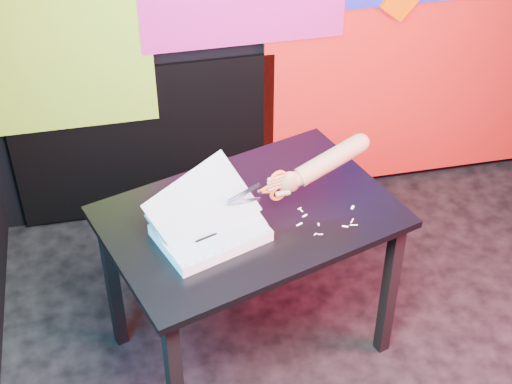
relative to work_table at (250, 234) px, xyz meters
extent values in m
cube|color=red|center=(1.07, 0.99, 0.20)|extent=(1.60, 0.02, 1.60)
cube|color=#88C827|center=(-0.63, 0.98, 0.45)|extent=(0.75, 0.02, 1.00)
cube|color=black|center=(-0.33, 0.99, -0.20)|extent=(1.30, 0.02, 0.85)
cube|color=black|center=(-0.56, 0.14, -0.29)|extent=(0.06, 0.06, 0.72)
cube|color=black|center=(0.56, -0.14, -0.29)|extent=(0.06, 0.06, 0.72)
cube|color=black|center=(0.37, 0.44, -0.29)|extent=(0.06, 0.06, 0.72)
cube|color=black|center=(0.00, 0.00, 0.09)|extent=(1.26, 1.03, 0.03)
cube|color=silver|center=(-0.17, -0.10, 0.12)|extent=(0.45, 0.39, 0.04)
cube|color=white|center=(-0.17, -0.10, 0.15)|extent=(0.45, 0.39, 0.00)
cube|color=white|center=(-0.17, -0.10, 0.15)|extent=(0.44, 0.37, 0.11)
cube|color=white|center=(-0.18, -0.09, 0.18)|extent=(0.45, 0.35, 0.20)
cube|color=white|center=(-0.19, -0.07, 0.22)|extent=(0.45, 0.31, 0.28)
cylinder|color=#303034|center=(-0.28, -0.28, 0.15)|extent=(0.01, 0.01, 0.00)
cylinder|color=#303034|center=(-0.25, -0.26, 0.15)|extent=(0.01, 0.01, 0.00)
cylinder|color=#303034|center=(-0.21, -0.25, 0.15)|extent=(0.01, 0.01, 0.00)
cylinder|color=#303034|center=(-0.18, -0.24, 0.15)|extent=(0.01, 0.01, 0.00)
cylinder|color=#303034|center=(-0.14, -0.23, 0.15)|extent=(0.01, 0.01, 0.00)
cylinder|color=#303034|center=(-0.11, -0.21, 0.15)|extent=(0.01, 0.01, 0.00)
cylinder|color=#303034|center=(-0.07, -0.20, 0.15)|extent=(0.01, 0.01, 0.00)
cylinder|color=#303034|center=(-0.04, -0.19, 0.15)|extent=(0.01, 0.01, 0.00)
cylinder|color=#303034|center=(0.00, -0.17, 0.15)|extent=(0.01, 0.01, 0.00)
cylinder|color=#303034|center=(0.03, -0.16, 0.15)|extent=(0.01, 0.01, 0.00)
cylinder|color=#303034|center=(-0.37, -0.04, 0.15)|extent=(0.01, 0.01, 0.00)
cylinder|color=#303034|center=(-0.34, -0.03, 0.15)|extent=(0.01, 0.01, 0.00)
cylinder|color=#303034|center=(-0.30, -0.01, 0.15)|extent=(0.01, 0.01, 0.00)
cylinder|color=#303034|center=(-0.26, 0.00, 0.15)|extent=(0.01, 0.01, 0.00)
cylinder|color=#303034|center=(-0.23, 0.01, 0.15)|extent=(0.01, 0.01, 0.00)
cylinder|color=#303034|center=(-0.19, 0.02, 0.15)|extent=(0.01, 0.01, 0.00)
cylinder|color=#303034|center=(-0.16, 0.04, 0.15)|extent=(0.01, 0.01, 0.00)
cylinder|color=#303034|center=(-0.12, 0.05, 0.15)|extent=(0.01, 0.01, 0.00)
cylinder|color=#303034|center=(-0.09, 0.06, 0.15)|extent=(0.01, 0.01, 0.00)
cylinder|color=#303034|center=(-0.05, 0.08, 0.15)|extent=(0.01, 0.01, 0.00)
cube|color=black|center=(-0.27, -0.08, 0.15)|extent=(0.07, 0.03, 0.00)
cube|color=black|center=(-0.16, -0.07, 0.15)|extent=(0.05, 0.03, 0.00)
cube|color=black|center=(-0.19, -0.15, 0.15)|extent=(0.09, 0.04, 0.00)
cube|color=#A1AAC1|center=(-0.03, -0.06, 0.25)|extent=(0.13, 0.04, 0.05)
cube|color=#A1AAC1|center=(-0.03, -0.06, 0.22)|extent=(0.13, 0.04, 0.05)
cylinder|color=#A1AAC1|center=(0.03, -0.04, 0.24)|extent=(0.02, 0.02, 0.01)
cube|color=#EA5518|center=(0.05, -0.03, 0.23)|extent=(0.05, 0.02, 0.02)
cube|color=#EA5518|center=(0.05, -0.03, 0.24)|extent=(0.05, 0.02, 0.02)
torus|color=#EA5518|center=(0.11, -0.02, 0.27)|extent=(0.07, 0.03, 0.07)
torus|color=#EA5518|center=(0.11, -0.02, 0.20)|extent=(0.07, 0.03, 0.07)
ellipsoid|color=#B16F57|center=(0.15, 0.00, 0.24)|extent=(0.09, 0.05, 0.09)
cylinder|color=#B16F57|center=(0.11, -0.02, 0.23)|extent=(0.07, 0.04, 0.02)
cylinder|color=#B16F57|center=(0.11, -0.02, 0.25)|extent=(0.07, 0.03, 0.02)
cylinder|color=#B16F57|center=(0.11, -0.02, 0.26)|extent=(0.06, 0.03, 0.02)
cylinder|color=#B16F57|center=(0.11, -0.02, 0.28)|extent=(0.06, 0.03, 0.02)
cylinder|color=#B16F57|center=(0.12, -0.02, 0.20)|extent=(0.06, 0.02, 0.03)
cylinder|color=#B16F57|center=(0.19, 0.01, 0.24)|extent=(0.07, 0.07, 0.06)
cylinder|color=#B16F57|center=(0.32, 0.04, 0.28)|extent=(0.30, 0.15, 0.15)
sphere|color=#B16F57|center=(0.45, 0.08, 0.32)|extent=(0.07, 0.07, 0.07)
cube|color=white|center=(0.21, -0.17, 0.10)|extent=(0.01, 0.01, 0.00)
cube|color=white|center=(0.23, -0.17, 0.10)|extent=(0.02, 0.01, 0.00)
cube|color=white|center=(0.24, -0.11, 0.10)|extent=(0.01, 0.02, 0.00)
cube|color=white|center=(0.19, -0.01, 0.10)|extent=(0.02, 0.01, 0.00)
cube|color=white|center=(0.37, -0.12, 0.10)|extent=(0.02, 0.02, 0.00)
cube|color=white|center=(0.40, -0.04, 0.10)|extent=(0.02, 0.02, 0.00)
cube|color=white|center=(0.37, -0.14, 0.10)|extent=(0.03, 0.01, 0.00)
cube|color=white|center=(0.20, -0.02, 0.10)|extent=(0.01, 0.02, 0.00)
cube|color=white|center=(0.34, -0.15, 0.10)|extent=(0.02, 0.02, 0.00)
cube|color=white|center=(0.17, -0.10, 0.10)|extent=(0.03, 0.02, 0.00)
cube|color=white|center=(0.20, -0.05, 0.10)|extent=(0.02, 0.02, 0.00)
camera|label=1|loc=(-0.45, -2.25, 2.04)|focal=55.00mm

